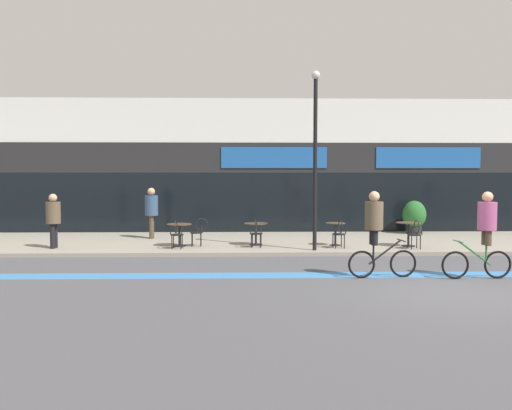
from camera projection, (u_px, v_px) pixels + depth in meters
name	position (u px, v px, depth m)	size (l,w,h in m)	color
ground_plane	(453.00, 291.00, 10.30)	(120.00, 120.00, 0.00)	#4C4C51
sidewalk_slab	(367.00, 242.00, 17.53)	(40.00, 5.50, 0.12)	gray
storefront_facade	(342.00, 168.00, 22.08)	(40.00, 4.06, 5.49)	silver
bike_lane_stripe	(424.00, 275.00, 12.01)	(36.00, 0.70, 0.01)	#3D7AB7
bistro_table_0	(179.00, 230.00, 16.03)	(0.80, 0.80, 0.72)	black
bistro_table_1	(256.00, 229.00, 16.31)	(0.78, 0.78, 0.72)	black
bistro_table_2	(335.00, 230.00, 16.18)	(0.63, 0.63, 0.74)	black
bistro_table_3	(409.00, 229.00, 15.99)	(0.79, 0.79, 0.77)	black
cafe_chair_0_near	(177.00, 232.00, 15.41)	(0.41, 0.58, 0.90)	black
cafe_chair_0_side	(199.00, 230.00, 16.05)	(0.58, 0.42, 0.90)	black
cafe_chair_1_near	(256.00, 231.00, 15.68)	(0.45, 0.60, 0.90)	black
cafe_chair_2_near	(339.00, 232.00, 15.56)	(0.45, 0.60, 0.90)	black
cafe_chair_3_near	(415.00, 233.00, 15.37)	(0.42, 0.58, 0.90)	black
planter_pot	(414.00, 216.00, 19.61)	(0.91, 0.91, 1.29)	#232326
lamp_post	(315.00, 148.00, 15.01)	(0.26, 0.26, 5.40)	black
cyclist_1	(376.00, 227.00, 11.58)	(1.65, 0.52, 2.03)	black
cyclist_2	(484.00, 228.00, 11.48)	(1.66, 0.48, 2.02)	black
pedestrian_near_end	(53.00, 216.00, 15.55)	(0.48, 0.48, 1.71)	black
pedestrian_far_end	(151.00, 208.00, 18.02)	(0.51, 0.51, 1.83)	#4C3D2D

